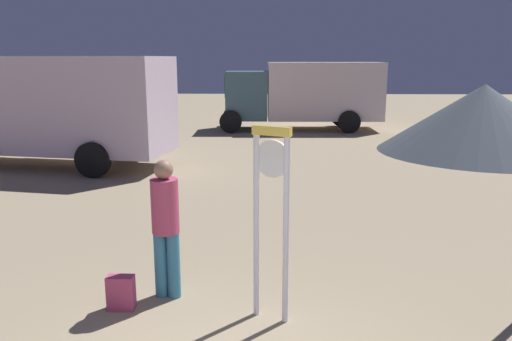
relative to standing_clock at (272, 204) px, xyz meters
name	(u,v)px	position (x,y,z in m)	size (l,w,h in m)	color
standing_clock	(272,204)	(0.00, 0.00, 0.00)	(0.44, 0.27, 2.24)	silver
person_near_clock	(166,222)	(-1.30, 0.50, -0.39)	(0.34, 0.34, 1.76)	teal
backpack	(121,293)	(-1.79, 0.15, -1.17)	(0.32, 0.20, 0.42)	#B74166
box_truck_near	(58,107)	(-5.87, 8.35, 0.26)	(7.02, 3.40, 3.01)	silver
box_truck_far	(306,92)	(1.44, 16.11, 0.17)	(6.73, 2.57, 2.79)	silver
dome_tent	(482,119)	(6.70, 10.88, -0.30)	(6.47, 6.47, 2.17)	#404951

